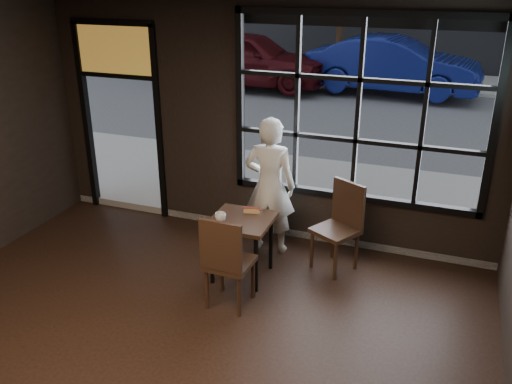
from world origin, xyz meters
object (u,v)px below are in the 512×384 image
at_px(cafe_table, 242,247).
at_px(man, 270,186).
at_px(navy_car, 394,65).
at_px(chair_near, 230,260).

xyz_separation_m(cafe_table, man, (0.09, 0.73, 0.50)).
height_order(man, navy_car, man).
bearing_deg(man, navy_car, -96.31).
height_order(cafe_table, man, man).
height_order(cafe_table, navy_car, navy_car).
relative_size(cafe_table, man, 0.42).
bearing_deg(man, cafe_table, 78.61).
distance_m(cafe_table, navy_car, 10.43).
bearing_deg(navy_car, cafe_table, -177.02).
relative_size(chair_near, navy_car, 0.23).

